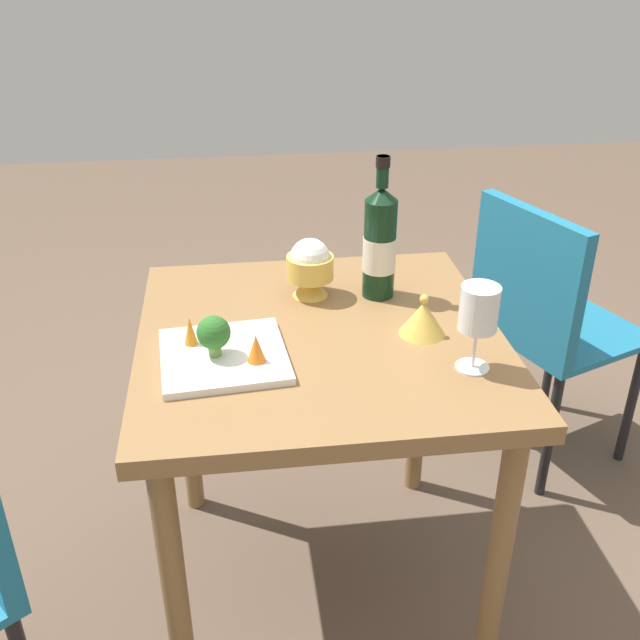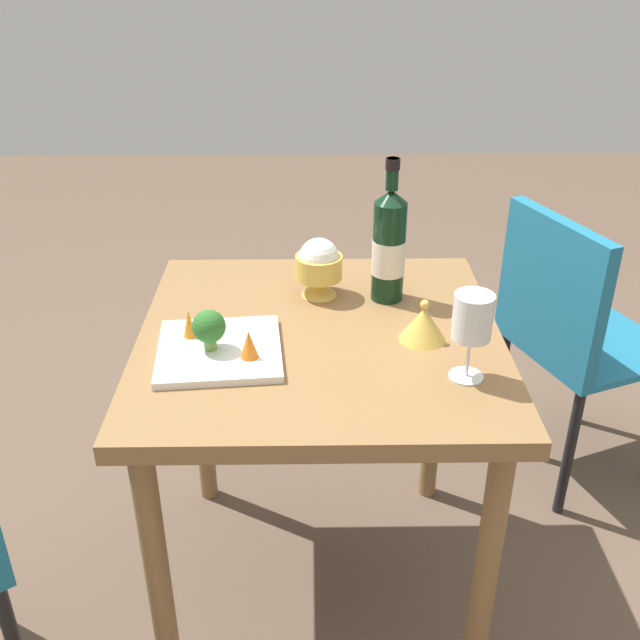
{
  "view_description": "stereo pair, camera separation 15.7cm",
  "coord_description": "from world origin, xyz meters",
  "px_view_note": "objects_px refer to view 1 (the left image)",
  "views": [
    {
      "loc": [
        0.18,
        1.37,
        1.53
      ],
      "look_at": [
        0.0,
        0.0,
        0.78
      ],
      "focal_mm": 41.32,
      "sensor_mm": 36.0,
      "label": 1
    },
    {
      "loc": [
        0.02,
        1.38,
        1.53
      ],
      "look_at": [
        0.0,
        0.0,
        0.78
      ],
      "focal_mm": 41.32,
      "sensor_mm": 36.0,
      "label": 2
    }
  ],
  "objects_px": {
    "chair_near_window": "(541,311)",
    "rice_bowl": "(312,266)",
    "carrot_garnish_right": "(190,331)",
    "rice_bowl_lid": "(423,318)",
    "wine_bottle": "(380,243)",
    "carrot_garnish_left": "(256,348)",
    "serving_plate": "(224,356)",
    "broccoli_floret": "(214,333)",
    "wine_glass": "(479,311)"
  },
  "relations": [
    {
      "from": "wine_glass",
      "to": "broccoli_floret",
      "type": "xyz_separation_m",
      "value": [
        0.51,
        -0.09,
        -0.06
      ]
    },
    {
      "from": "serving_plate",
      "to": "rice_bowl",
      "type": "bearing_deg",
      "value": -128.28
    },
    {
      "from": "rice_bowl_lid",
      "to": "chair_near_window",
      "type": "bearing_deg",
      "value": -136.69
    },
    {
      "from": "wine_glass",
      "to": "carrot_garnish_right",
      "type": "xyz_separation_m",
      "value": [
        0.55,
        -0.14,
        -0.08
      ]
    },
    {
      "from": "wine_glass",
      "to": "carrot_garnish_left",
      "type": "xyz_separation_m",
      "value": [
        0.42,
        -0.05,
        -0.08
      ]
    },
    {
      "from": "chair_near_window",
      "to": "carrot_garnish_left",
      "type": "bearing_deg",
      "value": -78.27
    },
    {
      "from": "wine_bottle",
      "to": "rice_bowl_lid",
      "type": "xyz_separation_m",
      "value": [
        -0.06,
        0.2,
        -0.09
      ]
    },
    {
      "from": "wine_bottle",
      "to": "rice_bowl",
      "type": "distance_m",
      "value": 0.17
    },
    {
      "from": "rice_bowl_lid",
      "to": "serving_plate",
      "type": "distance_m",
      "value": 0.43
    },
    {
      "from": "carrot_garnish_left",
      "to": "carrot_garnish_right",
      "type": "xyz_separation_m",
      "value": [
        0.13,
        -0.09,
        0.0
      ]
    },
    {
      "from": "serving_plate",
      "to": "carrot_garnish_left",
      "type": "xyz_separation_m",
      "value": [
        -0.07,
        0.04,
        0.04
      ]
    },
    {
      "from": "chair_near_window",
      "to": "wine_bottle",
      "type": "height_order",
      "value": "wine_bottle"
    },
    {
      "from": "carrot_garnish_left",
      "to": "wine_glass",
      "type": "bearing_deg",
      "value": 172.63
    },
    {
      "from": "wine_glass",
      "to": "carrot_garnish_left",
      "type": "distance_m",
      "value": 0.44
    },
    {
      "from": "broccoli_floret",
      "to": "serving_plate",
      "type": "bearing_deg",
      "value": -158.04
    },
    {
      "from": "carrot_garnish_right",
      "to": "rice_bowl_lid",
      "type": "bearing_deg",
      "value": -179.06
    },
    {
      "from": "broccoli_floret",
      "to": "wine_bottle",
      "type": "bearing_deg",
      "value": -146.32
    },
    {
      "from": "chair_near_window",
      "to": "wine_glass",
      "type": "bearing_deg",
      "value": -56.21
    },
    {
      "from": "rice_bowl_lid",
      "to": "serving_plate",
      "type": "height_order",
      "value": "rice_bowl_lid"
    },
    {
      "from": "broccoli_floret",
      "to": "rice_bowl_lid",
      "type": "bearing_deg",
      "value": -172.29
    },
    {
      "from": "wine_glass",
      "to": "carrot_garnish_right",
      "type": "distance_m",
      "value": 0.58
    },
    {
      "from": "carrot_garnish_left",
      "to": "serving_plate",
      "type": "bearing_deg",
      "value": -31.61
    },
    {
      "from": "carrot_garnish_left",
      "to": "broccoli_floret",
      "type": "bearing_deg",
      "value": -22.34
    },
    {
      "from": "wine_bottle",
      "to": "chair_near_window",
      "type": "bearing_deg",
      "value": -154.17
    },
    {
      "from": "chair_near_window",
      "to": "rice_bowl",
      "type": "relative_size",
      "value": 6.0
    },
    {
      "from": "chair_near_window",
      "to": "wine_bottle",
      "type": "xyz_separation_m",
      "value": [
        0.55,
        0.26,
        0.35
      ]
    },
    {
      "from": "chair_near_window",
      "to": "rice_bowl_lid",
      "type": "height_order",
      "value": "chair_near_window"
    },
    {
      "from": "wine_glass",
      "to": "serving_plate",
      "type": "bearing_deg",
      "value": -10.97
    },
    {
      "from": "wine_bottle",
      "to": "rice_bowl",
      "type": "height_order",
      "value": "wine_bottle"
    },
    {
      "from": "chair_near_window",
      "to": "rice_bowl",
      "type": "xyz_separation_m",
      "value": [
        0.7,
        0.24,
        0.29
      ]
    },
    {
      "from": "rice_bowl",
      "to": "carrot_garnish_left",
      "type": "relative_size",
      "value": 2.42
    },
    {
      "from": "chair_near_window",
      "to": "wine_glass",
      "type": "distance_m",
      "value": 0.82
    },
    {
      "from": "wine_glass",
      "to": "rice_bowl_lid",
      "type": "distance_m",
      "value": 0.19
    },
    {
      "from": "wine_glass",
      "to": "rice_bowl",
      "type": "relative_size",
      "value": 1.26
    },
    {
      "from": "carrot_garnish_left",
      "to": "carrot_garnish_right",
      "type": "height_order",
      "value": "carrot_garnish_right"
    },
    {
      "from": "rice_bowl",
      "to": "carrot_garnish_right",
      "type": "distance_m",
      "value": 0.36
    },
    {
      "from": "serving_plate",
      "to": "carrot_garnish_left",
      "type": "height_order",
      "value": "carrot_garnish_left"
    },
    {
      "from": "wine_bottle",
      "to": "carrot_garnish_right",
      "type": "distance_m",
      "value": 0.48
    },
    {
      "from": "wine_glass",
      "to": "carrot_garnish_right",
      "type": "relative_size",
      "value": 2.92
    },
    {
      "from": "rice_bowl",
      "to": "broccoli_floret",
      "type": "height_order",
      "value": "rice_bowl"
    },
    {
      "from": "rice_bowl_lid",
      "to": "serving_plate",
      "type": "xyz_separation_m",
      "value": [
        0.42,
        0.05,
        -0.03
      ]
    },
    {
      "from": "serving_plate",
      "to": "wine_glass",
      "type": "bearing_deg",
      "value": 169.03
    },
    {
      "from": "wine_glass",
      "to": "rice_bowl_lid",
      "type": "relative_size",
      "value": 1.79
    },
    {
      "from": "carrot_garnish_right",
      "to": "chair_near_window",
      "type": "bearing_deg",
      "value": -154.43
    },
    {
      "from": "carrot_garnish_left",
      "to": "wine_bottle",
      "type": "bearing_deg",
      "value": -136.26
    },
    {
      "from": "broccoli_floret",
      "to": "carrot_garnish_left",
      "type": "xyz_separation_m",
      "value": [
        -0.08,
        0.03,
        -0.02
      ]
    },
    {
      "from": "serving_plate",
      "to": "rice_bowl_lid",
      "type": "bearing_deg",
      "value": -172.87
    },
    {
      "from": "carrot_garnish_left",
      "to": "rice_bowl",
      "type": "bearing_deg",
      "value": -115.43
    },
    {
      "from": "wine_bottle",
      "to": "wine_glass",
      "type": "xyz_separation_m",
      "value": [
        -0.12,
        0.34,
        -0.0
      ]
    },
    {
      "from": "chair_near_window",
      "to": "rice_bowl_lid",
      "type": "bearing_deg",
      "value": -68.09
    }
  ]
}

